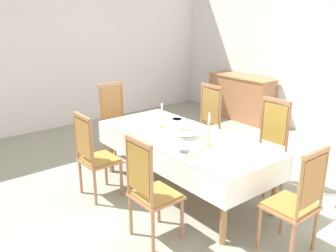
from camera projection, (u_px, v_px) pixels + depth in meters
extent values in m
cube|color=gray|center=(180.00, 193.00, 4.66)|extent=(7.03, 6.72, 0.04)
cube|color=silver|center=(334.00, 39.00, 6.15)|extent=(7.03, 0.08, 3.45)
cube|color=silver|center=(56.00, 36.00, 6.76)|extent=(0.08, 6.72, 3.45)
cylinder|color=#A1714E|center=(111.00, 148.00, 5.12)|extent=(0.07, 0.07, 0.71)
cylinder|color=#9A6E40|center=(224.00, 212.00, 3.53)|extent=(0.07, 0.07, 0.71)
cylinder|color=#9D6544|center=(157.00, 136.00, 5.61)|extent=(0.07, 0.07, 0.71)
cylinder|color=#9C6C46|center=(275.00, 187.00, 4.02)|extent=(0.07, 0.07, 0.71)
cube|color=#A06E46|center=(183.00, 142.00, 4.47)|extent=(2.22, 0.90, 0.08)
cube|color=#A46B46|center=(183.00, 137.00, 4.45)|extent=(2.34, 1.02, 0.03)
cube|color=white|center=(183.00, 136.00, 4.45)|extent=(2.36, 1.04, 0.00)
cube|color=white|center=(150.00, 158.00, 4.19)|extent=(2.36, 0.00, 0.29)
cube|color=white|center=(213.00, 139.00, 4.80)|extent=(2.36, 0.00, 0.29)
cube|color=white|center=(131.00, 125.00, 5.36)|extent=(0.00, 1.04, 0.29)
cube|color=white|center=(261.00, 181.00, 3.62)|extent=(0.00, 1.04, 0.29)
cylinder|color=#A5634F|center=(106.00, 169.00, 4.77)|extent=(0.04, 0.04, 0.44)
cylinder|color=#AA644B|center=(121.00, 179.00, 4.49)|extent=(0.04, 0.04, 0.44)
cylinder|color=#AC6A48|center=(81.00, 177.00, 4.56)|extent=(0.04, 0.04, 0.44)
cylinder|color=#9B704A|center=(95.00, 188.00, 4.28)|extent=(0.04, 0.04, 0.44)
cube|color=#A46B46|center=(100.00, 161.00, 4.45)|extent=(0.44, 0.42, 0.03)
cube|color=olive|center=(100.00, 159.00, 4.44)|extent=(0.40, 0.38, 0.02)
cylinder|color=#AC6D42|center=(76.00, 136.00, 4.39)|extent=(0.03, 0.03, 0.58)
cylinder|color=#A0623D|center=(92.00, 145.00, 4.10)|extent=(0.03, 0.03, 0.58)
cube|color=olive|center=(84.00, 138.00, 4.24)|extent=(0.34, 0.02, 0.44)
cube|color=#A46B46|center=(82.00, 117.00, 4.16)|extent=(0.40, 0.04, 0.04)
cylinder|color=#9A6445|center=(201.00, 153.00, 5.29)|extent=(0.04, 0.04, 0.44)
cylinder|color=#9A6943|center=(183.00, 146.00, 5.57)|extent=(0.04, 0.04, 0.44)
cylinder|color=#AA6C4B|center=(218.00, 148.00, 5.51)|extent=(0.04, 0.04, 0.44)
cylinder|color=#9E6749|center=(200.00, 141.00, 5.79)|extent=(0.04, 0.04, 0.44)
cube|color=#A46B46|center=(201.00, 132.00, 5.47)|extent=(0.44, 0.42, 0.03)
cube|color=olive|center=(201.00, 131.00, 5.46)|extent=(0.40, 0.38, 0.02)
cylinder|color=#9C6F41|center=(220.00, 111.00, 5.33)|extent=(0.03, 0.03, 0.66)
cylinder|color=#A37041|center=(202.00, 105.00, 5.62)|extent=(0.03, 0.03, 0.66)
cube|color=olive|center=(211.00, 106.00, 5.46)|extent=(0.34, 0.02, 0.50)
cube|color=#A46B46|center=(212.00, 86.00, 5.37)|extent=(0.40, 0.04, 0.04)
cylinder|color=#A8663F|center=(159.00, 204.00, 3.93)|extent=(0.04, 0.04, 0.44)
cylinder|color=#9C684D|center=(182.00, 219.00, 3.65)|extent=(0.04, 0.04, 0.44)
cylinder|color=#9C6E42|center=(131.00, 215.00, 3.72)|extent=(0.04, 0.04, 0.44)
cylinder|color=#A46946|center=(153.00, 232.00, 3.43)|extent=(0.04, 0.04, 0.44)
cube|color=#A46B46|center=(156.00, 196.00, 3.61)|extent=(0.44, 0.42, 0.03)
cube|color=olive|center=(156.00, 194.00, 3.60)|extent=(0.40, 0.38, 0.02)
cylinder|color=#A06E43|center=(128.00, 166.00, 3.54)|extent=(0.03, 0.03, 0.60)
cylinder|color=#A8734B|center=(152.00, 180.00, 3.26)|extent=(0.03, 0.03, 0.60)
cube|color=olive|center=(139.00, 169.00, 3.39)|extent=(0.34, 0.02, 0.46)
cube|color=#A46B46|center=(138.00, 142.00, 3.31)|extent=(0.40, 0.04, 0.04)
cylinder|color=#9B693D|center=(265.00, 181.00, 4.45)|extent=(0.04, 0.04, 0.44)
cylinder|color=#A57346|center=(241.00, 171.00, 4.73)|extent=(0.04, 0.04, 0.44)
cylinder|color=#A46E4C|center=(283.00, 173.00, 4.66)|extent=(0.04, 0.04, 0.44)
cylinder|color=#9C6A40|center=(258.00, 163.00, 4.95)|extent=(0.04, 0.04, 0.44)
cube|color=#A46B46|center=(263.00, 155.00, 4.63)|extent=(0.44, 0.42, 0.03)
cube|color=olive|center=(263.00, 153.00, 4.62)|extent=(0.40, 0.38, 0.02)
cylinder|color=#9E6347|center=(288.00, 130.00, 4.49)|extent=(0.03, 0.03, 0.67)
cylinder|color=#9A684B|center=(262.00, 122.00, 4.78)|extent=(0.03, 0.03, 0.67)
cube|color=olive|center=(275.00, 123.00, 4.62)|extent=(0.34, 0.02, 0.51)
cube|color=#A46B46|center=(277.00, 100.00, 4.53)|extent=(0.40, 0.04, 0.04)
cylinder|color=#AE7343|center=(136.00, 143.00, 5.71)|extent=(0.04, 0.04, 0.44)
cylinder|color=#A97446|center=(115.00, 148.00, 5.48)|extent=(0.04, 0.04, 0.44)
cylinder|color=#A96C4F|center=(124.00, 137.00, 5.98)|extent=(0.04, 0.04, 0.44)
cylinder|color=#9B6F40|center=(103.00, 142.00, 5.75)|extent=(0.04, 0.04, 0.44)
cube|color=#A46B46|center=(119.00, 128.00, 5.66)|extent=(0.42, 0.44, 0.03)
cube|color=olive|center=(119.00, 126.00, 5.65)|extent=(0.38, 0.40, 0.02)
cylinder|color=#AC653E|center=(122.00, 103.00, 5.81)|extent=(0.03, 0.03, 0.64)
cylinder|color=#9A6B41|center=(101.00, 107.00, 5.58)|extent=(0.03, 0.03, 0.64)
cube|color=#9C6C39|center=(112.00, 103.00, 5.68)|extent=(0.02, 0.34, 0.49)
cube|color=#A46B46|center=(111.00, 84.00, 5.60)|extent=(0.04, 0.40, 0.04)
cylinder|color=#A36D49|center=(259.00, 227.00, 3.51)|extent=(0.04, 0.04, 0.44)
cylinder|color=#AA714B|center=(283.00, 214.00, 3.73)|extent=(0.04, 0.04, 0.44)
cylinder|color=#A36945|center=(292.00, 245.00, 3.24)|extent=(0.04, 0.04, 0.44)
cylinder|color=#9A6C46|center=(315.00, 230.00, 3.47)|extent=(0.04, 0.04, 0.44)
cube|color=#A46B46|center=(289.00, 207.00, 3.42)|extent=(0.42, 0.44, 0.03)
cube|color=olive|center=(290.00, 205.00, 3.41)|extent=(0.38, 0.40, 0.02)
cylinder|color=#9E7540|center=(300.00, 191.00, 3.06)|extent=(0.03, 0.03, 0.59)
cylinder|color=#9B6C49|center=(324.00, 178.00, 3.30)|extent=(0.03, 0.03, 0.59)
cube|color=#9F6B39|center=(313.00, 181.00, 3.17)|extent=(0.02, 0.34, 0.45)
cube|color=#A46B46|center=(316.00, 153.00, 3.09)|extent=(0.04, 0.40, 0.04)
cylinder|color=white|center=(187.00, 137.00, 4.40)|extent=(0.16, 0.16, 0.02)
ellipsoid|color=white|center=(187.00, 131.00, 4.38)|extent=(0.29, 0.29, 0.13)
ellipsoid|color=white|center=(187.00, 125.00, 4.35)|extent=(0.26, 0.26, 0.10)
sphere|color=#3C4F8C|center=(187.00, 120.00, 4.34)|extent=(0.03, 0.03, 0.03)
cylinder|color=gold|center=(162.00, 127.00, 4.76)|extent=(0.07, 0.07, 0.02)
cylinder|color=gold|center=(162.00, 119.00, 4.73)|extent=(0.02, 0.02, 0.19)
cone|color=gold|center=(162.00, 112.00, 4.70)|extent=(0.04, 0.04, 0.02)
cylinder|color=silver|center=(162.00, 107.00, 4.68)|extent=(0.02, 0.02, 0.10)
cylinder|color=gold|center=(208.00, 145.00, 4.13)|extent=(0.07, 0.07, 0.02)
cylinder|color=gold|center=(209.00, 134.00, 4.09)|extent=(0.02, 0.02, 0.25)
cone|color=gold|center=(209.00, 123.00, 4.05)|extent=(0.04, 0.04, 0.02)
cylinder|color=silver|center=(209.00, 117.00, 4.03)|extent=(0.02, 0.02, 0.10)
cylinder|color=white|center=(177.00, 120.00, 5.02)|extent=(0.17, 0.17, 0.03)
cylinder|color=white|center=(177.00, 120.00, 5.02)|extent=(0.14, 0.14, 0.02)
torus|color=#3C4F8C|center=(177.00, 119.00, 5.02)|extent=(0.16, 0.16, 0.01)
cylinder|color=white|center=(184.00, 154.00, 3.86)|extent=(0.17, 0.17, 0.04)
cylinder|color=white|center=(184.00, 153.00, 3.86)|extent=(0.14, 0.14, 0.03)
torus|color=#3C4F8C|center=(184.00, 152.00, 3.86)|extent=(0.17, 0.17, 0.01)
cube|color=gold|center=(170.00, 119.00, 5.10)|extent=(0.05, 0.14, 0.00)
ellipsoid|color=gold|center=(175.00, 119.00, 5.13)|extent=(0.03, 0.05, 0.01)
cube|color=gold|center=(189.00, 159.00, 3.76)|extent=(0.03, 0.14, 0.00)
ellipsoid|color=gold|center=(196.00, 157.00, 3.80)|extent=(0.03, 0.05, 0.01)
cube|color=#A46B46|center=(240.00, 98.00, 7.59)|extent=(1.40, 0.44, 0.88)
cube|color=#A47344|center=(242.00, 77.00, 7.45)|extent=(1.44, 0.48, 0.02)
cube|color=#A76F47|center=(261.00, 100.00, 7.46)|extent=(0.59, 0.01, 0.70)
cube|color=#986946|center=(235.00, 94.00, 7.98)|extent=(0.59, 0.01, 0.70)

